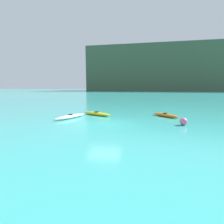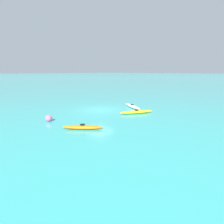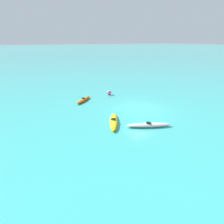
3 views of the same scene
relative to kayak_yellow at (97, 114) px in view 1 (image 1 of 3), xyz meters
name	(u,v)px [view 1 (image 1 of 3)]	position (x,y,z in m)	size (l,w,h in m)	color
ground_plane	(104,123)	(1.53, -3.80, -0.16)	(600.00, 600.00, 0.00)	#38ADA8
headland_cliff	(168,71)	(26.23, 134.97, 15.86)	(119.28, 59.00, 32.04)	#42563D
kayak_yellow	(97,114)	(0.00, 0.00, 0.00)	(3.34, 2.26, 0.37)	yellow
kayak_orange	(165,115)	(6.65, 0.15, 0.00)	(2.39, 2.56, 0.37)	orange
kayak_white	(71,116)	(-1.93, -2.06, 0.00)	(2.02, 3.45, 0.37)	white
buoy_pink	(184,121)	(7.44, -3.52, 0.11)	(0.55, 0.55, 0.55)	pink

